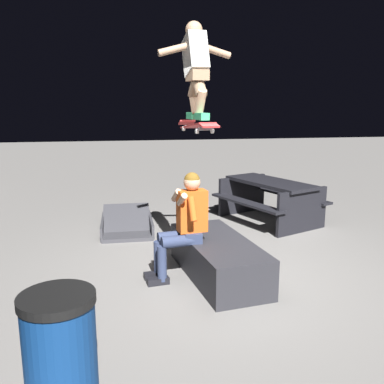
# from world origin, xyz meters

# --- Properties ---
(ground_plane) EXTENTS (40.00, 40.00, 0.00)m
(ground_plane) POSITION_xyz_m (0.00, 0.00, 0.00)
(ground_plane) COLOR slate
(ledge_box_main) EXTENTS (1.79, 0.95, 0.47)m
(ledge_box_main) POSITION_xyz_m (-0.03, 0.09, 0.23)
(ledge_box_main) COLOR #28282D
(ledge_box_main) RESTS_ON ground
(person_sitting_on_ledge) EXTENTS (0.60, 0.78, 1.30)m
(person_sitting_on_ledge) POSITION_xyz_m (-0.01, 0.51, 0.72)
(person_sitting_on_ledge) COLOR #2D3856
(person_sitting_on_ledge) RESTS_ON ground
(skateboard) EXTENTS (1.04, 0.31, 0.13)m
(skateboard) POSITION_xyz_m (0.16, 0.31, 1.83)
(skateboard) COLOR #B72D2D
(skater_airborne) EXTENTS (0.63, 0.89, 1.12)m
(skater_airborne) POSITION_xyz_m (0.22, 0.32, 2.52)
(skater_airborne) COLOR #2D9E66
(kicker_ramp) EXTENTS (1.21, 0.85, 0.45)m
(kicker_ramp) POSITION_xyz_m (2.05, 1.14, 0.07)
(kicker_ramp) COLOR #38383D
(kicker_ramp) RESTS_ON ground
(picnic_table_back) EXTENTS (2.08, 1.89, 0.75)m
(picnic_table_back) POSITION_xyz_m (2.19, -1.41, 0.50)
(picnic_table_back) COLOR black
(picnic_table_back) RESTS_ON ground
(trash_bin) EXTENTS (0.50, 0.50, 0.89)m
(trash_bin) POSITION_xyz_m (-2.14, 1.67, 0.45)
(trash_bin) COLOR navy
(trash_bin) RESTS_ON ground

